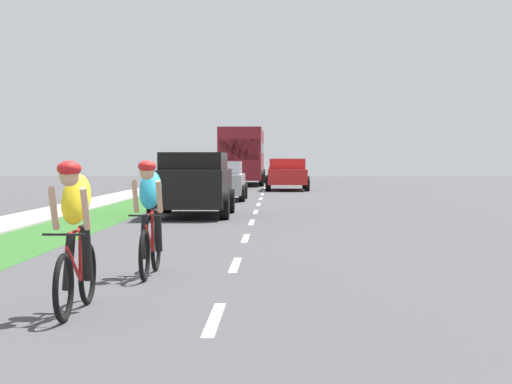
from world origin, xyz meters
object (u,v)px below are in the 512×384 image
(cyclist_lead, at_px, (75,235))
(bus_maroon, at_px, (243,154))
(sedan_silver, at_px, (221,181))
(pickup_red, at_px, (287,174))
(suv_black, at_px, (194,182))
(cyclist_trailing, at_px, (150,217))

(cyclist_lead, distance_m, bus_maroon, 45.23)
(sedan_silver, distance_m, pickup_red, 11.07)
(sedan_silver, height_order, bus_maroon, bus_maroon)
(cyclist_lead, relative_size, bus_maroon, 0.15)
(suv_black, height_order, bus_maroon, bus_maroon)
(sedan_silver, bearing_deg, cyclist_trailing, -88.83)
(suv_black, bearing_deg, cyclist_trailing, -87.21)
(sedan_silver, bearing_deg, cyclist_lead, -89.80)
(cyclist_lead, bearing_deg, sedan_silver, 90.20)
(suv_black, xyz_separation_m, pickup_red, (2.90, 20.06, -0.12))
(cyclist_trailing, distance_m, sedan_silver, 21.63)
(pickup_red, bearing_deg, cyclist_lead, -94.32)
(cyclist_trailing, height_order, bus_maroon, bus_maroon)
(cyclist_trailing, height_order, sedan_silver, cyclist_trailing)
(bus_maroon, bearing_deg, cyclist_lead, -89.95)
(bus_maroon, bearing_deg, pickup_red, -75.04)
(cyclist_trailing, height_order, suv_black, suv_black)
(cyclist_trailing, distance_m, suv_black, 12.31)
(cyclist_trailing, relative_size, sedan_silver, 0.40)
(suv_black, bearing_deg, pickup_red, 81.77)
(cyclist_lead, relative_size, cyclist_trailing, 1.00)
(pickup_red, bearing_deg, bus_maroon, 104.96)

